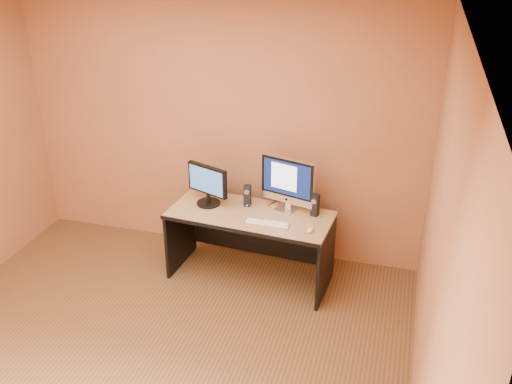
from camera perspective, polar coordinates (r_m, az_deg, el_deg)
floor at (r=4.63m, az=-11.57°, el=-17.24°), size 4.00×4.00×0.00m
walls at (r=3.88m, az=-13.24°, el=-2.97°), size 4.00×4.00×2.60m
ceiling at (r=3.47m, az=-15.46°, el=16.25°), size 4.00×4.00×0.00m
desk at (r=5.37m, az=-0.60°, el=-5.43°), size 1.53×0.77×0.69m
imac at (r=5.16m, az=3.05°, el=0.72°), size 0.56×0.33×0.51m
second_monitor at (r=5.30m, az=-4.84°, el=0.68°), size 0.50×0.37×0.39m
speaker_left at (r=5.30m, az=-0.86°, el=-0.36°), size 0.07×0.07×0.20m
speaker_right at (r=5.15m, az=5.93°, el=-1.32°), size 0.08×0.08×0.20m
keyboard at (r=5.02m, az=1.08°, el=-3.15°), size 0.40×0.11×0.02m
mouse at (r=4.92m, az=5.43°, el=-3.79°), size 0.06×0.10×0.03m
cable_a at (r=5.35m, az=3.02°, el=-1.32°), size 0.07×0.20×0.01m
cable_b at (r=5.39m, az=1.73°, el=-1.06°), size 0.08×0.16×0.01m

